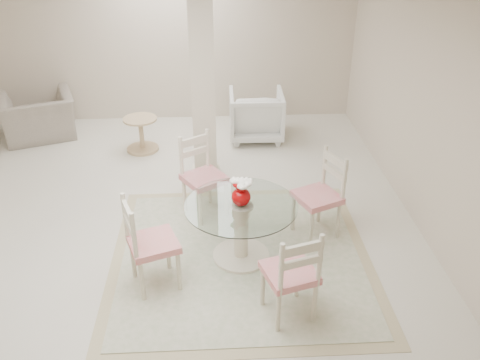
{
  "coord_description": "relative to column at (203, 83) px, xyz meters",
  "views": [
    {
      "loc": [
        0.63,
        -4.93,
        3.43
      ],
      "look_at": [
        0.88,
        -0.35,
        0.85
      ],
      "focal_mm": 38.0,
      "sensor_mm": 36.0,
      "label": 1
    }
  ],
  "objects": [
    {
      "name": "ground",
      "position": [
        -0.5,
        -1.3,
        -1.35
      ],
      "size": [
        7.0,
        7.0,
        0.0
      ],
      "primitive_type": "plane",
      "color": "silver",
      "rests_on": "ground"
    },
    {
      "name": "room_shell",
      "position": [
        -0.5,
        -1.3,
        0.51
      ],
      "size": [
        6.02,
        7.02,
        2.71
      ],
      "color": "beige",
      "rests_on": "ground"
    },
    {
      "name": "column",
      "position": [
        0.0,
        0.0,
        0.0
      ],
      "size": [
        0.3,
        0.3,
        2.7
      ],
      "primitive_type": "cube",
      "color": "beige",
      "rests_on": "ground"
    },
    {
      "name": "area_rug",
      "position": [
        0.38,
        -1.85,
        -1.34
      ],
      "size": [
        2.79,
        2.79,
        0.02
      ],
      "color": "tan",
      "rests_on": "ground"
    },
    {
      "name": "dining_table",
      "position": [
        0.38,
        -1.85,
        -1.01
      ],
      "size": [
        1.16,
        1.16,
        0.67
      ],
      "rotation": [
        0.0,
        0.0,
        0.42
      ],
      "color": "beige",
      "rests_on": "ground"
    },
    {
      "name": "red_vase",
      "position": [
        0.38,
        -1.85,
        -0.52
      ],
      "size": [
        0.23,
        0.22,
        0.3
      ],
      "color": "#9D0407",
      "rests_on": "dining_table"
    },
    {
      "name": "dining_chair_east",
      "position": [
        1.32,
        -1.43,
        -0.76
      ],
      "size": [
        0.59,
        0.59,
        1.12
      ],
      "rotation": [
        0.0,
        0.0,
        -1.15
      ],
      "color": "beige",
      "rests_on": "ground"
    },
    {
      "name": "dining_chair_north",
      "position": [
        -0.04,
        -0.92,
        -0.76
      ],
      "size": [
        0.62,
        0.62,
        1.12
      ],
      "rotation": [
        0.0,
        0.0,
        0.57
      ],
      "color": "#F6E7CA",
      "rests_on": "ground"
    },
    {
      "name": "dining_chair_west",
      "position": [
        -0.56,
        -2.25,
        -0.76
      ],
      "size": [
        0.57,
        0.57,
        1.11
      ],
      "rotation": [
        0.0,
        0.0,
        1.93
      ],
      "color": "beige",
      "rests_on": "ground"
    },
    {
      "name": "dining_chair_south",
      "position": [
        0.78,
        -2.78,
        -0.78
      ],
      "size": [
        0.54,
        0.54,
        1.09
      ],
      "rotation": [
        0.0,
        0.0,
        3.44
      ],
      "color": "beige",
      "rests_on": "ground"
    },
    {
      "name": "recliner_taupe",
      "position": [
        -2.67,
        1.46,
        -0.99
      ],
      "size": [
        1.36,
        1.28,
        0.71
      ],
      "primitive_type": "imported",
      "rotation": [
        0.0,
        0.0,
        3.49
      ],
      "color": "gray",
      "rests_on": "ground"
    },
    {
      "name": "armchair_white",
      "position": [
        0.8,
        1.26,
        -0.96
      ],
      "size": [
        0.85,
        0.87,
        0.78
      ],
      "primitive_type": "imported",
      "rotation": [
        0.0,
        0.0,
        3.12
      ],
      "color": "silver",
      "rests_on": "ground"
    },
    {
      "name": "side_table",
      "position": [
        -0.98,
        0.9,
        -1.11
      ],
      "size": [
        0.5,
        0.5,
        0.52
      ],
      "color": "tan",
      "rests_on": "ground"
    }
  ]
}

